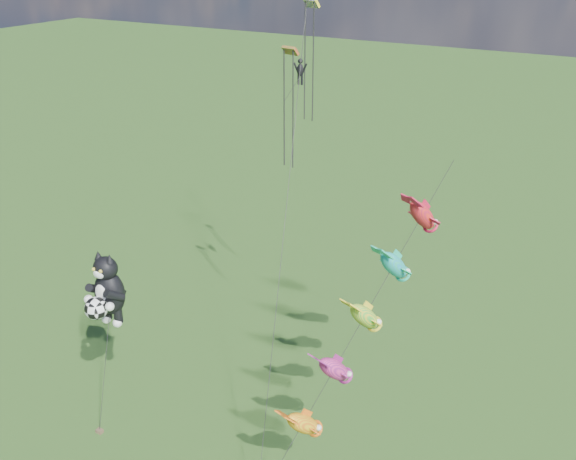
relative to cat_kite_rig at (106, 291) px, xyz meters
The scene contains 4 objects.
ground 10.00m from the cat_kite_rig, 150.89° to the right, with size 300.00×300.00×0.00m, color #163A0E.
cat_kite_rig is the anchor object (origin of this frame).
fish_windsock_rig 14.94m from the cat_kite_rig, 13.99° to the left, with size 4.88×15.30×15.69m.
parafoil_rig 16.64m from the cat_kite_rig, 56.42° to the left, with size 6.26×16.65×26.09m.
Camera 1 is at (29.91, -19.94, 26.74)m, focal length 40.00 mm.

